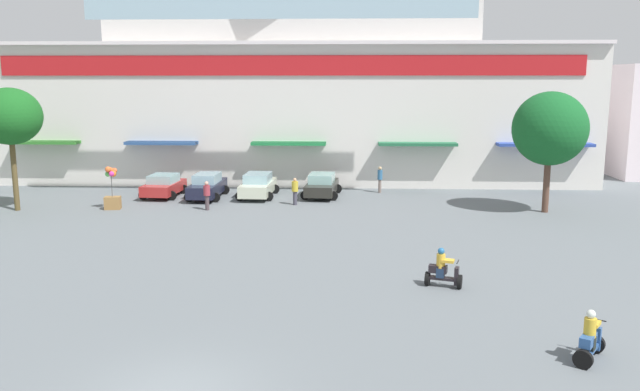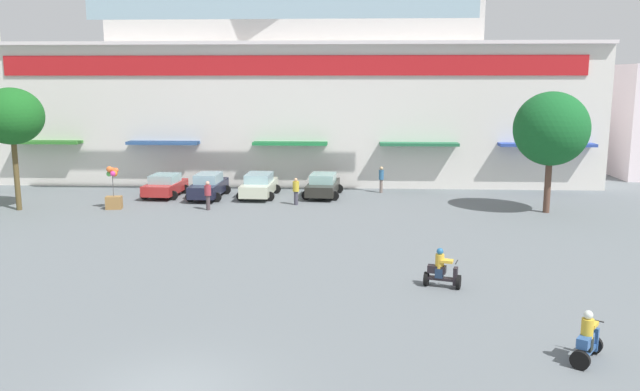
# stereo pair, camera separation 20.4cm
# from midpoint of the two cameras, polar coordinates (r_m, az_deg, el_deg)

# --- Properties ---
(ground_plane) EXTENTS (128.00, 128.00, 0.00)m
(ground_plane) POSITION_cam_midpoint_polar(r_m,az_deg,el_deg) (28.77, -6.13, -5.01)
(ground_plane) COLOR slate
(colonial_building) EXTENTS (43.11, 18.68, 18.64)m
(colonial_building) POSITION_cam_midpoint_polar(r_m,az_deg,el_deg) (51.39, -2.22, 10.84)
(colonial_building) COLOR silver
(colonial_building) RESTS_ON ground
(plaza_tree_1) EXTENTS (4.16, 4.19, 6.85)m
(plaza_tree_1) POSITION_cam_midpoint_polar(r_m,az_deg,el_deg) (38.57, 19.47, 5.56)
(plaza_tree_1) COLOR brown
(plaza_tree_1) RESTS_ON ground
(plaza_tree_2) EXTENTS (3.56, 3.60, 7.06)m
(plaza_tree_2) POSITION_cam_midpoint_polar(r_m,az_deg,el_deg) (40.87, -25.81, 6.26)
(plaza_tree_2) COLOR brown
(plaza_tree_2) RESTS_ON ground
(parked_car_0) EXTENTS (2.61, 3.93, 1.46)m
(parked_car_0) POSITION_cam_midpoint_polar(r_m,az_deg,el_deg) (42.95, -13.75, 0.86)
(parked_car_0) COLOR #AD2928
(parked_car_0) RESTS_ON ground
(parked_car_1) EXTENTS (2.32, 4.53, 1.58)m
(parked_car_1) POSITION_cam_midpoint_polar(r_m,az_deg,el_deg) (41.90, -10.04, 0.84)
(parked_car_1) COLOR #1B1D31
(parked_car_1) RESTS_ON ground
(parked_car_2) EXTENTS (2.50, 4.48, 1.55)m
(parked_car_2) POSITION_cam_midpoint_polar(r_m,az_deg,el_deg) (41.78, -5.64, 0.91)
(parked_car_2) COLOR beige
(parked_car_2) RESTS_ON ground
(parked_car_3) EXTENTS (2.59, 4.43, 1.49)m
(parked_car_3) POSITION_cam_midpoint_polar(r_m,az_deg,el_deg) (41.80, 0.02, 0.92)
(parked_car_3) COLOR #292823
(parked_car_3) RESTS_ON ground
(scooter_rider_0) EXTENTS (1.42, 0.88, 1.47)m
(scooter_rider_0) POSITION_cam_midpoint_polar(r_m,az_deg,el_deg) (24.28, 10.56, -6.56)
(scooter_rider_0) COLOR black
(scooter_rider_0) RESTS_ON ground
(scooter_rider_4) EXTENTS (1.22, 1.46, 1.49)m
(scooter_rider_4) POSITION_cam_midpoint_polar(r_m,az_deg,el_deg) (19.31, 22.42, -11.67)
(scooter_rider_4) COLOR black
(scooter_rider_4) RESTS_ON ground
(pedestrian_0) EXTENTS (0.55, 0.55, 1.64)m
(pedestrian_0) POSITION_cam_midpoint_polar(r_m,az_deg,el_deg) (39.03, -2.37, 0.50)
(pedestrian_0) COLOR #413F4C
(pedestrian_0) RESTS_ON ground
(pedestrian_1) EXTENTS (0.44, 0.44, 1.70)m
(pedestrian_1) POSITION_cam_midpoint_polar(r_m,az_deg,el_deg) (38.03, -10.10, 0.15)
(pedestrian_1) COLOR #4B3D41
(pedestrian_1) RESTS_ON ground
(pedestrian_2) EXTENTS (0.43, 0.43, 1.77)m
(pedestrian_2) POSITION_cam_midpoint_polar(r_m,az_deg,el_deg) (43.33, 5.17, 1.59)
(pedestrian_2) COLOR #79675F
(pedestrian_2) RESTS_ON ground
(balloon_vendor_cart) EXTENTS (0.98, 0.83, 2.55)m
(balloon_vendor_cart) POSITION_cam_midpoint_polar(r_m,az_deg,el_deg) (39.63, -18.00, 0.32)
(balloon_vendor_cart) COLOR olive
(balloon_vendor_cart) RESTS_ON ground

